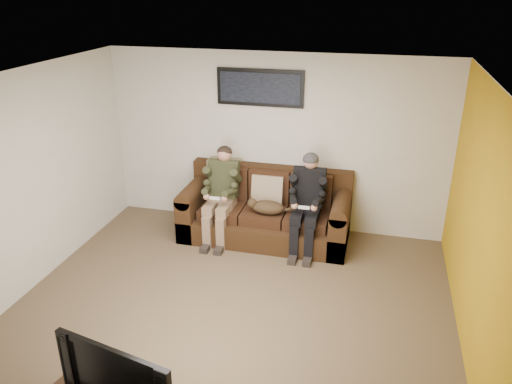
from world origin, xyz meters
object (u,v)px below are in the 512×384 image
(person_right, at_px, (308,197))
(cat, at_px, (266,207))
(sofa, at_px, (267,212))
(television, at_px, (124,372))
(person_left, at_px, (222,189))
(framed_poster, at_px, (260,88))

(person_right, xyz_separation_m, cat, (-0.56, -0.07, -0.18))
(cat, bearing_deg, person_right, 7.05)
(sofa, xyz_separation_m, television, (-0.25, -3.79, 0.36))
(sofa, relative_size, television, 2.29)
(person_right, distance_m, cat, 0.59)
(person_left, distance_m, framed_poster, 1.52)
(sofa, relative_size, framed_poster, 1.91)
(framed_poster, relative_size, television, 1.20)
(sofa, bearing_deg, framed_poster, 117.71)
(person_left, distance_m, cat, 0.70)
(television, bearing_deg, person_right, 88.55)
(person_left, distance_m, television, 3.60)
(person_left, relative_size, person_right, 0.99)
(person_left, bearing_deg, framed_poster, 54.38)
(cat, height_order, framed_poster, framed_poster)
(sofa, distance_m, television, 3.81)
(person_right, distance_m, television, 3.69)
(sofa, relative_size, cat, 3.63)
(person_left, relative_size, framed_poster, 1.07)
(cat, bearing_deg, television, -95.02)
(framed_poster, xyz_separation_m, television, (-0.05, -4.17, -1.37))
(cat, relative_size, television, 0.63)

